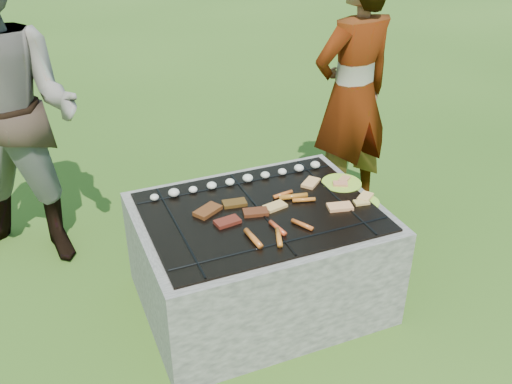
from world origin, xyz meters
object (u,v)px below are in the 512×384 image
Objects in this scene: cook at (352,95)px; bystander at (5,118)px; plate_near at (363,201)px; fire_pit at (259,260)px; plate_far at (341,183)px.

bystander is (-2.16, 0.25, 0.09)m from cook.
cook is 0.91× the size of bystander.
bystander reaches higher than plate_near.
cook is (0.99, 0.73, 0.59)m from fire_pit.
cook reaches higher than plate_far.
bystander is at bearing -15.82° from cook.
plate_near reaches higher than fire_pit.
plate_near is at bearing -3.10° from bystander.
plate_near is 0.10× the size of bystander.
plate_far is 0.16× the size of bystander.
fire_pit is 0.66m from plate_far.
cook is at bearing 63.61° from plate_near.
cook is (0.42, 0.85, 0.26)m from plate_near.
cook is at bearing 22.70° from bystander.
bystander is (-1.74, 1.10, 0.35)m from plate_near.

